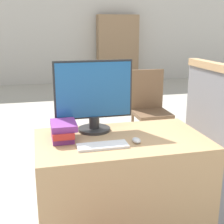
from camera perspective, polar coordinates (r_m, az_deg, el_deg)
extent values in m
cube|color=beige|center=(8.57, -10.40, 14.47)|extent=(12.00, 0.06, 2.80)
cube|color=tan|center=(2.35, 1.67, -13.35)|extent=(1.19, 0.71, 0.75)
cube|color=slate|center=(2.42, 16.63, -7.01)|extent=(0.05, 0.56, 1.22)
cube|color=tan|center=(2.26, 17.87, 8.05)|extent=(0.07, 0.56, 0.05)
cylinder|color=#282828|center=(2.35, -3.26, -3.16)|extent=(0.24, 0.24, 0.02)
cylinder|color=#282828|center=(2.33, -3.28, -1.86)|extent=(0.08, 0.08, 0.09)
cube|color=#282828|center=(2.28, -3.39, 4.10)|extent=(0.58, 0.01, 0.43)
cube|color=#1E5693|center=(2.27, -3.37, 4.07)|extent=(0.55, 0.02, 0.40)
cube|color=white|center=(2.04, -1.74, -6.18)|extent=(0.33, 0.12, 0.02)
ellipsoid|color=silver|center=(2.12, 4.51, -5.18)|extent=(0.05, 0.09, 0.03)
cube|color=#7A3384|center=(2.18, -9.03, -4.58)|extent=(0.14, 0.21, 0.04)
cube|color=#B72D28|center=(2.18, -9.10, -3.46)|extent=(0.14, 0.28, 0.04)
cube|color=#7A3384|center=(2.17, -8.86, -2.41)|extent=(0.17, 0.23, 0.04)
cylinder|color=brown|center=(3.83, 5.48, -4.54)|extent=(0.04, 0.04, 0.40)
cylinder|color=brown|center=(3.97, 10.68, -4.03)|extent=(0.04, 0.04, 0.40)
cylinder|color=brown|center=(4.17, 3.77, -2.82)|extent=(0.04, 0.04, 0.40)
cylinder|color=brown|center=(4.30, 8.62, -2.41)|extent=(0.04, 0.04, 0.40)
cube|color=brown|center=(3.99, 7.25, -0.33)|extent=(0.44, 0.44, 0.05)
cube|color=brown|center=(4.11, 6.39, 4.18)|extent=(0.44, 0.04, 0.51)
cube|color=#9E7A56|center=(8.62, 1.02, 11.40)|extent=(1.11, 0.32, 1.80)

